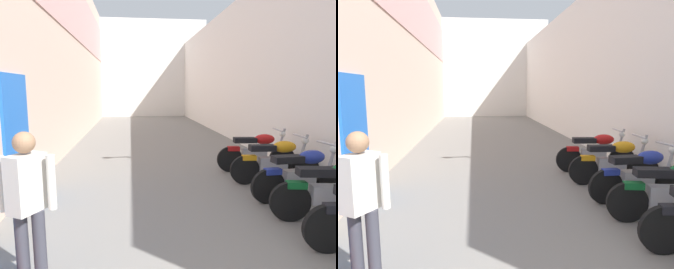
% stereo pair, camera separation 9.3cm
% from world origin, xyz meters
% --- Properties ---
extents(ground_plane, '(38.15, 38.15, 0.00)m').
position_xyz_m(ground_plane, '(0.00, 9.08, 0.00)').
color(ground_plane, slate).
extents(building_left, '(0.45, 22.15, 6.71)m').
position_xyz_m(building_left, '(-3.10, 11.02, 3.39)').
color(building_left, beige).
rests_on(building_left, ground).
extents(building_right, '(0.45, 22.15, 5.15)m').
position_xyz_m(building_right, '(3.11, 11.07, 2.58)').
color(building_right, silver).
rests_on(building_right, ground).
extents(building_far_end, '(8.82, 2.00, 6.73)m').
position_xyz_m(building_far_end, '(0.00, 23.15, 3.37)').
color(building_far_end, silver).
rests_on(building_far_end, ground).
extents(motorcycle_fourth, '(1.84, 0.58, 1.04)m').
position_xyz_m(motorcycle_fourth, '(1.97, 4.18, 0.50)').
color(motorcycle_fourth, black).
rests_on(motorcycle_fourth, ground).
extents(motorcycle_fifth, '(1.85, 0.58, 1.04)m').
position_xyz_m(motorcycle_fifth, '(1.97, 5.06, 0.50)').
color(motorcycle_fifth, black).
rests_on(motorcycle_fifth, ground).
extents(motorcycle_sixth, '(1.85, 0.58, 1.04)m').
position_xyz_m(motorcycle_sixth, '(1.97, 6.04, 0.50)').
color(motorcycle_sixth, black).
rests_on(motorcycle_sixth, ground).
extents(motorcycle_seventh, '(1.85, 0.58, 1.04)m').
position_xyz_m(motorcycle_seventh, '(1.97, 7.00, 0.50)').
color(motorcycle_seventh, black).
rests_on(motorcycle_seventh, ground).
extents(pedestrian_mid_alley, '(0.52, 0.39, 1.57)m').
position_xyz_m(pedestrian_mid_alley, '(-1.93, 3.06, 0.92)').
color(pedestrian_mid_alley, '#383842').
rests_on(pedestrian_mid_alley, ground).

